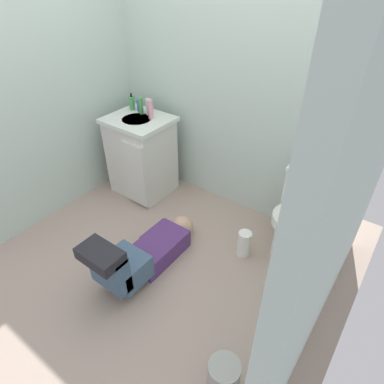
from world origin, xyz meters
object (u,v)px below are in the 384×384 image
(toilet, at_px, (299,215))
(bottle_green, at_px, (141,106))
(toiletry_bag, at_px, (328,168))
(bottle_pink, at_px, (151,109))
(toilet_paper_roll, at_px, (270,325))
(vanity_cabinet, at_px, (142,155))
(soap_dispenser, at_px, (132,103))
(tissue_box, at_px, (308,163))
(faucet, at_px, (148,109))
(trash_can, at_px, (223,378))
(person_plumber, at_px, (142,254))
(paper_towel_roll, at_px, (244,244))
(bottle_blue, at_px, (139,105))
(bottle_clear, at_px, (148,107))

(toilet, height_order, bottle_green, bottle_green)
(toiletry_bag, bearing_deg, toilet, -139.23)
(bottle_pink, height_order, toilet_paper_roll, bottle_pink)
(vanity_cabinet, distance_m, soap_dispenser, 0.52)
(tissue_box, bearing_deg, faucet, -178.01)
(toiletry_bag, height_order, bottle_pink, bottle_pink)
(trash_can, bearing_deg, toilet, 95.61)
(tissue_box, xyz_separation_m, trash_can, (0.18, -1.43, -0.67))
(person_plumber, bearing_deg, paper_towel_roll, 47.67)
(vanity_cabinet, height_order, tissue_box, tissue_box)
(vanity_cabinet, relative_size, paper_towel_roll, 3.44)
(toilet, distance_m, toiletry_bag, 0.46)
(faucet, relative_size, bottle_blue, 0.83)
(person_plumber, xyz_separation_m, bottle_pink, (-0.66, 0.91, 0.73))
(tissue_box, relative_size, bottle_blue, 1.82)
(soap_dispenser, xyz_separation_m, bottle_blue, (0.09, 0.01, -0.01))
(toilet_paper_roll, bearing_deg, soap_dispenser, 157.29)
(vanity_cabinet, relative_size, bottle_green, 5.09)
(faucet, height_order, bottle_blue, bottle_blue)
(tissue_box, height_order, soap_dispenser, soap_dispenser)
(bottle_blue, relative_size, bottle_pink, 0.68)
(person_plumber, height_order, tissue_box, tissue_box)
(soap_dispenser, bearing_deg, paper_towel_roll, -12.37)
(toilet, xyz_separation_m, bottle_clear, (-1.61, 0.02, 0.53))
(bottle_green, bearing_deg, toilet_paper_roll, -23.69)
(bottle_blue, xyz_separation_m, bottle_green, (0.06, -0.04, 0.02))
(trash_can, bearing_deg, paper_towel_roll, 112.89)
(person_plumber, bearing_deg, trash_can, -21.54)
(bottle_pink, bearing_deg, bottle_clear, 143.88)
(trash_can, bearing_deg, tissue_box, 97.04)
(toilet, xyz_separation_m, vanity_cabinet, (-1.63, -0.11, 0.05))
(tissue_box, xyz_separation_m, bottle_blue, (-1.69, -0.06, 0.08))
(soap_dispenser, bearing_deg, bottle_clear, 1.89)
(bottle_green, relative_size, paper_towel_roll, 0.68)
(person_plumber, bearing_deg, bottle_clear, 127.34)
(tissue_box, xyz_separation_m, bottle_green, (-1.63, -0.10, 0.10))
(soap_dispenser, bearing_deg, toilet, -0.48)
(faucet, height_order, trash_can, faucet)
(soap_dispenser, height_order, trash_can, soap_dispenser)
(tissue_box, xyz_separation_m, bottle_clear, (-1.57, -0.07, 0.10))
(bottle_clear, xyz_separation_m, trash_can, (1.74, -1.36, -0.77))
(person_plumber, distance_m, paper_towel_roll, 0.85)
(bottle_blue, xyz_separation_m, toilet_paper_roll, (1.93, -0.86, -0.83))
(vanity_cabinet, height_order, soap_dispenser, soap_dispenser)
(toiletry_bag, bearing_deg, paper_towel_roll, -134.65)
(bottle_clear, relative_size, paper_towel_roll, 0.64)
(person_plumber, distance_m, bottle_pink, 1.34)
(bottle_green, bearing_deg, soap_dispenser, 170.85)
(faucet, relative_size, paper_towel_roll, 0.42)
(bottle_pink, distance_m, trash_can, 2.25)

